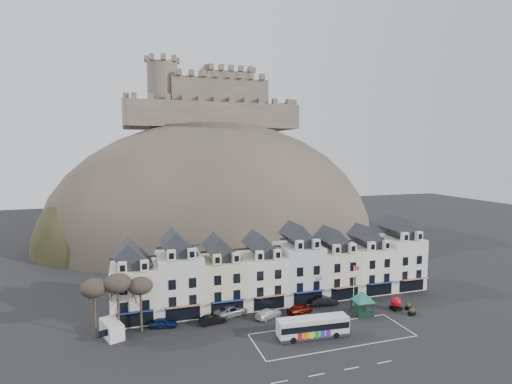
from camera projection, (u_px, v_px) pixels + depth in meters
ground at (323, 341)px, 53.19m from camera, size 300.00×300.00×0.00m
coach_bay_markings at (332, 335)px, 54.98m from camera, size 22.00×7.50×0.01m
townhouse_terrace at (281, 269)px, 67.81m from camera, size 54.40×9.35×11.80m
castle_hill at (219, 236)px, 118.84m from camera, size 100.00×76.00×68.00m
castle at (211, 102)px, 121.14m from camera, size 50.20×22.20×22.00m
tree_left_far at (94, 288)px, 53.57m from camera, size 3.61×3.61×8.24m
tree_left_mid at (117, 284)px, 54.45m from camera, size 3.78×3.78×8.64m
tree_left_near at (140, 286)px, 55.44m from camera, size 3.43×3.43×7.84m
bus at (313, 326)px, 54.23m from camera, size 10.01×3.02×2.79m
bus_shelter at (363, 296)px, 61.67m from camera, size 5.89×5.89×3.74m
red_buoy at (396, 303)px, 63.69m from camera, size 1.69×1.69×2.09m
flagpole at (354, 285)px, 63.24m from camera, size 1.05×0.20×7.30m
white_van at (112, 329)px, 54.52m from camera, size 3.47×5.03×2.11m
planter_west at (412, 312)px, 61.64m from camera, size 1.18×0.78×1.12m
planter_east at (408, 306)px, 63.94m from camera, size 1.11×0.82×1.00m
car_navy at (163, 323)px, 57.38m from camera, size 4.17×2.42×1.33m
car_black at (213, 319)px, 58.57m from camera, size 4.11×1.83×1.31m
car_silver at (231, 311)px, 61.54m from camera, size 6.06×4.32×1.55m
car_white at (269, 313)px, 60.77m from camera, size 4.98×3.65×1.34m
car_maroon at (300, 309)px, 62.35m from camera, size 4.60×2.81×1.47m
car_charcoal at (324, 300)px, 65.74m from camera, size 4.79×2.19×1.52m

